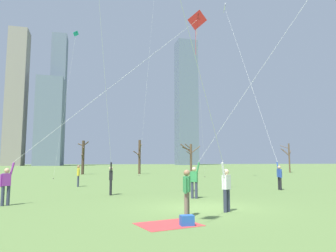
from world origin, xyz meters
name	(u,v)px	position (x,y,z in m)	size (l,w,h in m)	color
ground_plane	(203,208)	(0.00, 0.00, 0.00)	(400.00, 400.00, 0.00)	#5B7A3D
kite_flyer_foreground_left_yellow	(104,86)	(-3.96, 4.20, 5.90)	(2.69, 7.19, 20.52)	black
kite_flyer_foreground_right_green	(208,118)	(-0.62, -2.38, 3.41)	(9.13, 8.85, 19.71)	#33384C
kite_flyer_far_back_white	(263,126)	(8.28, 8.90, 4.65)	(2.47, 13.52, 20.19)	black
kite_flyer_midfield_right_red	(54,143)	(-6.26, 3.12, 2.79)	(10.71, 3.02, 11.38)	#33384C
kite_flyer_midfield_left_blue	(212,153)	(1.57, 2.84, 2.35)	(8.03, 3.33, 13.61)	#33384C
bystander_strolling_midfield	(187,190)	(-1.27, -1.87, 0.90)	(0.34, 0.46, 1.62)	#726656
bystander_watching_nearby	(78,175)	(-5.45, 12.46, 0.90)	(0.22, 0.51, 1.62)	#33384C
distant_kite_low_near_trees_orange	(197,39)	(6.71, 19.57, 15.72)	(3.03, 5.22, 18.01)	orange
distant_kite_drifting_left_teal	(73,51)	(-7.05, 26.73, 15.60)	(2.10, 3.04, 18.41)	teal
picnic_spot	(179,222)	(-1.93, -3.16, 0.09)	(2.09, 1.81, 0.31)	#CC3838
bare_tree_right_of_center	(289,156)	(28.52, 34.71, 2.76)	(2.51, 1.60, 4.98)	brown
bare_tree_rightmost	(139,156)	(2.65, 34.93, 2.70)	(1.24, 1.80, 5.18)	#4C3828
bare_tree_center	(190,156)	(10.82, 34.89, 2.72)	(3.24, 1.50, 4.73)	brown
bare_tree_far_right_edge	(83,156)	(-5.69, 35.53, 2.67)	(1.65, 2.21, 5.00)	#423326
skyline_slender_spire	(17,96)	(-37.75, 137.15, 30.93)	(7.99, 9.22, 61.86)	gray
skyline_mid_tower_right	(186,102)	(46.36, 150.95, 34.80)	(11.13, 9.77, 69.59)	slate
skyline_mid_tower_left	(49,121)	(-23.21, 134.43, 19.84)	(11.38, 9.51, 39.68)	slate
skyline_short_annex	(58,99)	(-21.32, 149.09, 32.70)	(7.03, 10.70, 65.41)	slate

